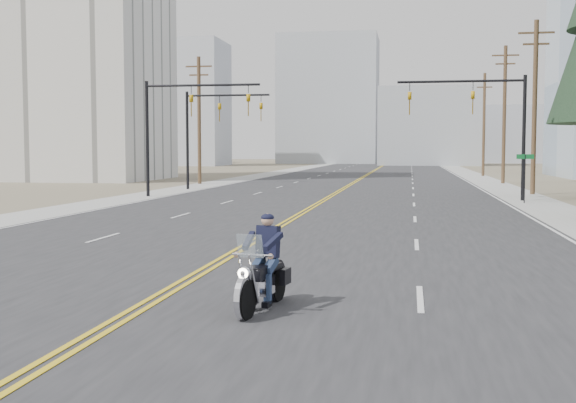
% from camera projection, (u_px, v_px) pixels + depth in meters
% --- Properties ---
extents(ground_plane, '(400.00, 400.00, 0.00)m').
position_uv_depth(ground_plane, '(83.00, 344.00, 10.73)').
color(ground_plane, '#776D56').
rests_on(ground_plane, ground).
extents(road, '(20.00, 200.00, 0.01)m').
position_uv_depth(road, '(366.00, 175.00, 79.56)').
color(road, '#303033').
rests_on(road, ground).
extents(sidewalk_left, '(3.00, 200.00, 0.01)m').
position_uv_depth(sidewalk_left, '(264.00, 175.00, 81.48)').
color(sidewalk_left, '#A5A5A0').
rests_on(sidewalk_left, ground).
extents(sidewalk_right, '(3.00, 200.00, 0.01)m').
position_uv_depth(sidewalk_right, '(473.00, 176.00, 77.65)').
color(sidewalk_right, '#A5A5A0').
rests_on(sidewalk_right, ground).
extents(traffic_mast_left, '(7.10, 0.26, 7.00)m').
position_uv_depth(traffic_mast_left, '(179.00, 115.00, 43.34)').
color(traffic_mast_left, black).
rests_on(traffic_mast_left, ground).
extents(traffic_mast_right, '(7.10, 0.26, 7.00)m').
position_uv_depth(traffic_mast_right, '(487.00, 113.00, 40.34)').
color(traffic_mast_right, black).
rests_on(traffic_mast_right, ground).
extents(traffic_mast_far, '(6.10, 0.26, 7.00)m').
position_uv_depth(traffic_mast_far, '(210.00, 121.00, 51.27)').
color(traffic_mast_far, black).
rests_on(traffic_mast_far, ground).
extents(street_sign, '(0.90, 0.06, 2.62)m').
position_uv_depth(street_sign, '(525.00, 170.00, 38.30)').
color(street_sign, black).
rests_on(street_sign, ground).
extents(utility_pole_c, '(2.20, 0.30, 11.00)m').
position_uv_depth(utility_pole_c, '(535.00, 104.00, 45.60)').
color(utility_pole_c, brown).
rests_on(utility_pole_c, ground).
extents(utility_pole_d, '(2.20, 0.30, 11.50)m').
position_uv_depth(utility_pole_d, '(504.00, 112.00, 60.33)').
color(utility_pole_d, brown).
rests_on(utility_pole_d, ground).
extents(utility_pole_e, '(2.20, 0.30, 11.00)m').
position_uv_depth(utility_pole_e, '(484.00, 123.00, 77.07)').
color(utility_pole_e, brown).
rests_on(utility_pole_e, ground).
extents(utility_pole_left, '(2.20, 0.30, 10.50)m').
position_uv_depth(utility_pole_left, '(199.00, 118.00, 59.62)').
color(utility_pole_left, brown).
rests_on(utility_pole_left, ground).
extents(apartment_block, '(18.00, 14.00, 30.00)m').
position_uv_depth(apartment_block, '(62.00, 21.00, 68.40)').
color(apartment_block, silver).
rests_on(apartment_block, ground).
extents(haze_bldg_a, '(14.00, 12.00, 22.00)m').
position_uv_depth(haze_bldg_a, '(186.00, 104.00, 128.86)').
color(haze_bldg_a, '#B7BCC6').
rests_on(haze_bldg_a, ground).
extents(haze_bldg_b, '(18.00, 14.00, 14.00)m').
position_uv_depth(haze_bldg_b, '(429.00, 127.00, 131.81)').
color(haze_bldg_b, '#ADB2B7').
rests_on(haze_bldg_b, ground).
extents(haze_bldg_d, '(20.00, 15.00, 26.00)m').
position_uv_depth(haze_bldg_d, '(329.00, 100.00, 149.46)').
color(haze_bldg_d, '#ADB2B7').
rests_on(haze_bldg_d, ground).
extents(haze_bldg_e, '(14.00, 14.00, 12.00)m').
position_uv_depth(haze_bldg_e, '(507.00, 135.00, 153.63)').
color(haze_bldg_e, '#B7BCC6').
rests_on(haze_bldg_e, ground).
extents(haze_bldg_f, '(12.00, 12.00, 16.00)m').
position_uv_depth(haze_bldg_f, '(137.00, 124.00, 146.33)').
color(haze_bldg_f, '#ADB2B7').
rests_on(haze_bldg_f, ground).
extents(motorcyclist, '(1.28, 2.33, 1.72)m').
position_uv_depth(motorcyclist, '(262.00, 263.00, 12.88)').
color(motorcyclist, black).
rests_on(motorcyclist, ground).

